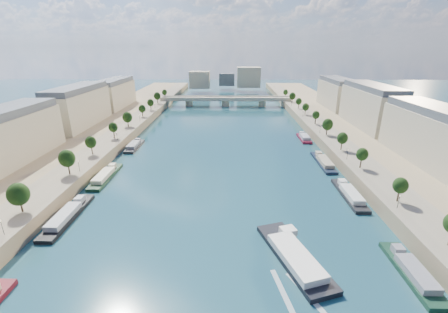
{
  "coord_description": "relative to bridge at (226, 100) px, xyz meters",
  "views": [
    {
      "loc": [
        3.6,
        -32.24,
        49.34
      ],
      "look_at": [
        1.34,
        87.59,
        5.0
      ],
      "focal_mm": 24.0,
      "sensor_mm": 36.0,
      "label": 1
    }
  ],
  "objects": [
    {
      "name": "buildings_right",
      "position": [
        85.0,
        -116.87,
        11.37
      ],
      "size": [
        16.0,
        226.0,
        23.2
      ],
      "color": "#C0B794",
      "rests_on": "ground"
    },
    {
      "name": "pave_right",
      "position": [
        57.0,
        -128.87,
        -0.03
      ],
      "size": [
        14.0,
        520.0,
        0.1
      ],
      "primitive_type": "cube",
      "color": "gray",
      "rests_on": "quay_right"
    },
    {
      "name": "buildings_left",
      "position": [
        -85.0,
        -116.87,
        11.37
      ],
      "size": [
        16.0,
        226.0,
        23.2
      ],
      "color": "#C0B794",
      "rests_on": "ground"
    },
    {
      "name": "bridge",
      "position": [
        0.0,
        0.0,
        0.0
      ],
      "size": [
        112.0,
        12.0,
        8.15
      ],
      "color": "#C1B79E",
      "rests_on": "ground"
    },
    {
      "name": "moored_barges_left",
      "position": [
        -45.5,
        -168.5,
        -4.24
      ],
      "size": [
        5.0,
        126.02,
        3.6
      ],
      "color": "maroon",
      "rests_on": "ground"
    },
    {
      "name": "trees_left",
      "position": [
        -55.0,
        -126.87,
        5.39
      ],
      "size": [
        4.8,
        268.8,
        8.26
      ],
      "color": "#382B1E",
      "rests_on": "ground"
    },
    {
      "name": "ground",
      "position": [
        0.0,
        -128.87,
        -5.08
      ],
      "size": [
        700.0,
        700.0,
        0.0
      ],
      "primitive_type": "plane",
      "color": "#0C3237",
      "rests_on": "ground"
    },
    {
      "name": "quay_right",
      "position": [
        72.0,
        -128.87,
        -2.58
      ],
      "size": [
        44.0,
        520.0,
        5.0
      ],
      "primitive_type": "cube",
      "color": "#9E8460",
      "rests_on": "ground"
    },
    {
      "name": "skyline",
      "position": [
        3.19,
        90.65,
        9.57
      ],
      "size": [
        79.0,
        42.0,
        22.0
      ],
      "color": "#C0B794",
      "rests_on": "ground"
    },
    {
      "name": "moored_barges_right",
      "position": [
        45.5,
        -173.77,
        -4.24
      ],
      "size": [
        5.0,
        164.83,
        3.6
      ],
      "color": "black",
      "rests_on": "ground"
    },
    {
      "name": "lamps_left",
      "position": [
        -52.5,
        -138.87,
        2.7
      ],
      "size": [
        0.36,
        200.36,
        4.28
      ],
      "color": "black",
      "rests_on": "ground"
    },
    {
      "name": "lamps_right",
      "position": [
        52.5,
        -123.87,
        2.7
      ],
      "size": [
        0.36,
        200.36,
        4.28
      ],
      "color": "black",
      "rests_on": "ground"
    },
    {
      "name": "quay_left",
      "position": [
        -72.0,
        -128.87,
        -2.58
      ],
      "size": [
        44.0,
        520.0,
        5.0
      ],
      "primitive_type": "cube",
      "color": "#9E8460",
      "rests_on": "ground"
    },
    {
      "name": "pave_left",
      "position": [
        -57.0,
        -128.87,
        -0.03
      ],
      "size": [
        14.0,
        520.0,
        0.1
      ],
      "primitive_type": "cube",
      "color": "gray",
      "rests_on": "quay_left"
    },
    {
      "name": "trees_right",
      "position": [
        55.0,
        -118.87,
        5.39
      ],
      "size": [
        4.8,
        268.8,
        8.26
      ],
      "color": "#382B1E",
      "rests_on": "ground"
    },
    {
      "name": "tour_barge",
      "position": [
        19.65,
        -200.51,
        -4.05
      ],
      "size": [
        16.07,
        28.59,
        3.77
      ],
      "rotation": [
        0.0,
        0.0,
        0.32
      ],
      "color": "black",
      "rests_on": "ground"
    }
  ]
}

